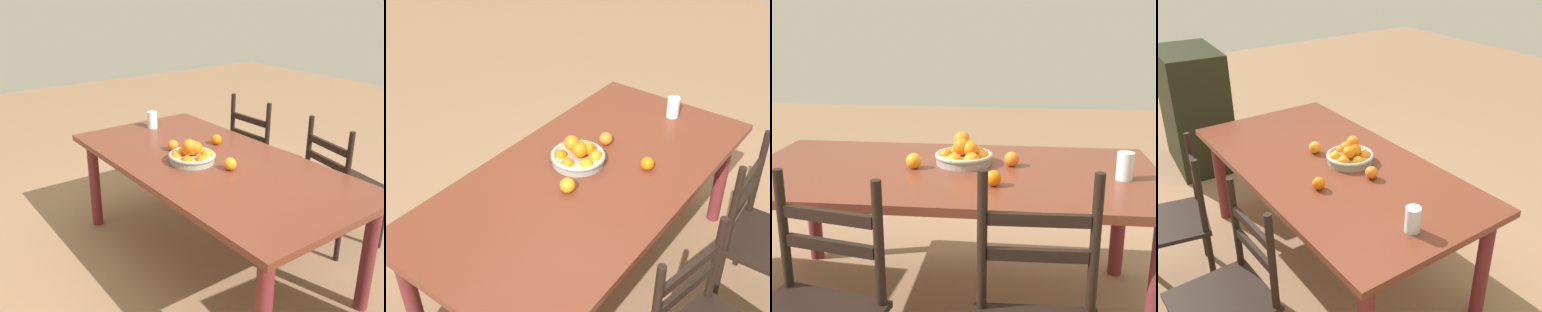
% 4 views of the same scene
% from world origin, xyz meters
% --- Properties ---
extents(ground_plane, '(12.00, 12.00, 0.00)m').
position_xyz_m(ground_plane, '(0.00, 0.00, 0.00)').
color(ground_plane, '#926D50').
extents(dining_table, '(1.99, 1.01, 0.72)m').
position_xyz_m(dining_table, '(0.00, 0.00, 0.64)').
color(dining_table, brown).
rests_on(dining_table, ground).
extents(chair_near_window, '(0.52, 0.52, 0.91)m').
position_xyz_m(chair_near_window, '(0.36, 0.87, 0.44)').
color(chair_near_window, black).
rests_on(chair_near_window, ground).
extents(chair_by_cabinet, '(0.45, 0.45, 0.94)m').
position_xyz_m(chair_by_cabinet, '(-0.40, 0.84, 0.43)').
color(chair_by_cabinet, black).
rests_on(chair_by_cabinet, ground).
extents(fruit_bowl, '(0.29, 0.29, 0.16)m').
position_xyz_m(fruit_bowl, '(-0.06, -0.11, 0.77)').
color(fruit_bowl, '#9A9C91').
rests_on(fruit_bowl, dining_table).
extents(orange_loose_0, '(0.07, 0.07, 0.07)m').
position_xyz_m(orange_loose_0, '(-0.22, 0.22, 0.76)').
color(orange_loose_0, orange).
rests_on(orange_loose_0, dining_table).
extents(orange_loose_1, '(0.08, 0.08, 0.08)m').
position_xyz_m(orange_loose_1, '(0.18, -0.00, 0.76)').
color(orange_loose_1, orange).
rests_on(orange_loose_1, dining_table).
extents(orange_loose_2, '(0.07, 0.07, 0.07)m').
position_xyz_m(orange_loose_2, '(-0.29, -0.09, 0.76)').
color(orange_loose_2, orange).
rests_on(orange_loose_2, dining_table).
extents(drinking_glass, '(0.08, 0.08, 0.13)m').
position_xyz_m(drinking_glass, '(-0.80, 0.06, 0.78)').
color(drinking_glass, silver).
rests_on(drinking_glass, dining_table).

